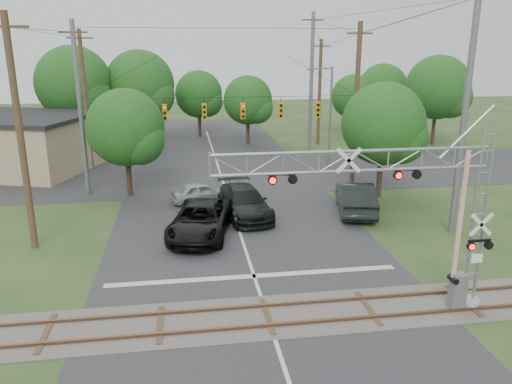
{
  "coord_description": "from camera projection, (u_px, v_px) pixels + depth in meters",
  "views": [
    {
      "loc": [
        -2.91,
        -14.52,
        9.87
      ],
      "look_at": [
        0.39,
        7.5,
        3.33
      ],
      "focal_mm": 35.0,
      "sensor_mm": 36.0,
      "label": 1
    }
  ],
  "objects": [
    {
      "name": "crossing_gantry",
      "position": [
        403.0,
        202.0,
        17.96
      ],
      "size": [
        10.53,
        0.92,
        7.23
      ],
      "color": "#999994",
      "rests_on": "ground"
    },
    {
      "name": "traffic_signal_span",
      "position": [
        237.0,
        108.0,
        34.47
      ],
      "size": [
        19.34,
        0.36,
        11.5
      ],
      "color": "slate",
      "rests_on": "ground"
    },
    {
      "name": "sedan_silver",
      "position": [
        202.0,
        192.0,
        32.52
      ],
      "size": [
        4.28,
        2.44,
        1.37
      ],
      "primitive_type": "imported",
      "rotation": [
        0.0,
        0.0,
        1.79
      ],
      "color": "#95999C",
      "rests_on": "ground"
    },
    {
      "name": "road_main",
      "position": [
        242.0,
        239.0,
        26.46
      ],
      "size": [
        14.0,
        90.0,
        0.02
      ],
      "primitive_type": "cube",
      "color": "#29292C",
      "rests_on": "ground"
    },
    {
      "name": "ground",
      "position": [
        277.0,
        348.0,
        16.97
      ],
      "size": [
        160.0,
        160.0,
        0.0
      ],
      "primitive_type": "plane",
      "color": "#293C1B",
      "rests_on": "ground"
    },
    {
      "name": "treeline",
      "position": [
        191.0,
        94.0,
        47.08
      ],
      "size": [
        55.24,
        30.59,
        9.99
      ],
      "color": "#342118",
      "rests_on": "ground"
    },
    {
      "name": "car_dark",
      "position": [
        245.0,
        202.0,
        29.88
      ],
      "size": [
        3.19,
        6.25,
        1.74
      ],
      "primitive_type": "imported",
      "rotation": [
        0.0,
        0.0,
        0.13
      ],
      "color": "black",
      "rests_on": "ground"
    },
    {
      "name": "pickup_black",
      "position": [
        201.0,
        220.0,
        26.81
      ],
      "size": [
        4.21,
        6.78,
        1.75
      ],
      "primitive_type": "imported",
      "rotation": [
        0.0,
        0.0,
        -0.22
      ],
      "color": "black",
      "rests_on": "ground"
    },
    {
      "name": "road_cross",
      "position": [
        221.0,
        174.0,
        39.74
      ],
      "size": [
        90.0,
        12.0,
        0.02
      ],
      "primitive_type": "cube",
      "color": "#29292C",
      "rests_on": "ground"
    },
    {
      "name": "railroad_track",
      "position": [
        267.0,
        316.0,
        18.86
      ],
      "size": [
        90.0,
        3.2,
        0.17
      ],
      "color": "#4D4942",
      "rests_on": "ground"
    },
    {
      "name": "streetlight",
      "position": [
        329.0,
        111.0,
        41.71
      ],
      "size": [
        2.21,
        0.23,
        8.27
      ],
      "color": "slate",
      "rests_on": "ground"
    },
    {
      "name": "suv_dark",
      "position": [
        356.0,
        197.0,
        30.55
      ],
      "size": [
        3.23,
        6.07,
        1.9
      ],
      "primitive_type": "imported",
      "rotation": [
        0.0,
        0.0,
        2.92
      ],
      "color": "black",
      "rests_on": "ground"
    },
    {
      "name": "utility_poles",
      "position": [
        253.0,
        100.0,
        36.96
      ],
      "size": [
        24.15,
        26.29,
        12.84
      ],
      "color": "#3F281D",
      "rests_on": "ground"
    }
  ]
}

